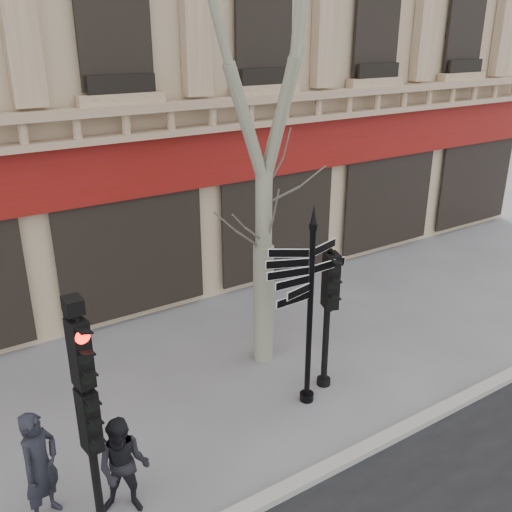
{
  "coord_description": "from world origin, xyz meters",
  "views": [
    {
      "loc": [
        -4.21,
        -6.59,
        6.37
      ],
      "look_at": [
        0.5,
        0.6,
        2.93
      ],
      "focal_mm": 40.0,
      "sensor_mm": 36.0,
      "label": 1
    }
  ],
  "objects_px": {
    "plane_tree": "(265,3)",
    "pedestrian_b": "(124,467)",
    "fingerpost": "(311,275)",
    "pedestrian_a": "(40,467)",
    "traffic_signal_secondary": "(328,295)",
    "traffic_signal_main": "(85,394)"
  },
  "relations": [
    {
      "from": "plane_tree",
      "to": "pedestrian_b",
      "type": "distance_m",
      "value": 7.47
    },
    {
      "from": "fingerpost",
      "to": "pedestrian_a",
      "type": "relative_size",
      "value": 2.2
    },
    {
      "from": "traffic_signal_secondary",
      "to": "fingerpost",
      "type": "bearing_deg",
      "value": -139.32
    },
    {
      "from": "plane_tree",
      "to": "pedestrian_a",
      "type": "xyz_separation_m",
      "value": [
        -4.81,
        -1.75,
        -5.9
      ]
    },
    {
      "from": "fingerpost",
      "to": "traffic_signal_main",
      "type": "bearing_deg",
      "value": -160.6
    },
    {
      "from": "pedestrian_b",
      "to": "fingerpost",
      "type": "bearing_deg",
      "value": 41.69
    },
    {
      "from": "fingerpost",
      "to": "traffic_signal_main",
      "type": "distance_m",
      "value": 4.24
    },
    {
      "from": "traffic_signal_main",
      "to": "fingerpost",
      "type": "bearing_deg",
      "value": 3.85
    },
    {
      "from": "traffic_signal_secondary",
      "to": "pedestrian_a",
      "type": "relative_size",
      "value": 1.6
    },
    {
      "from": "traffic_signal_main",
      "to": "plane_tree",
      "type": "height_order",
      "value": "plane_tree"
    },
    {
      "from": "traffic_signal_main",
      "to": "plane_tree",
      "type": "xyz_separation_m",
      "value": [
        4.27,
        2.45,
        4.52
      ]
    },
    {
      "from": "traffic_signal_main",
      "to": "pedestrian_b",
      "type": "relative_size",
      "value": 2.32
    },
    {
      "from": "fingerpost",
      "to": "traffic_signal_secondary",
      "type": "height_order",
      "value": "fingerpost"
    },
    {
      "from": "fingerpost",
      "to": "plane_tree",
      "type": "xyz_separation_m",
      "value": [
        0.13,
        1.63,
        4.23
      ]
    },
    {
      "from": "fingerpost",
      "to": "plane_tree",
      "type": "relative_size",
      "value": 0.39
    },
    {
      "from": "pedestrian_a",
      "to": "pedestrian_b",
      "type": "distance_m",
      "value": 1.11
    },
    {
      "from": "fingerpost",
      "to": "pedestrian_b",
      "type": "relative_size",
      "value": 2.46
    },
    {
      "from": "plane_tree",
      "to": "pedestrian_a",
      "type": "distance_m",
      "value": 7.81
    },
    {
      "from": "pedestrian_b",
      "to": "pedestrian_a",
      "type": "bearing_deg",
      "value": -176.63
    },
    {
      "from": "traffic_signal_secondary",
      "to": "pedestrian_a",
      "type": "bearing_deg",
      "value": -156.15
    },
    {
      "from": "traffic_signal_main",
      "to": "pedestrian_a",
      "type": "relative_size",
      "value": 2.07
    },
    {
      "from": "plane_tree",
      "to": "pedestrian_b",
      "type": "relative_size",
      "value": 6.31
    }
  ]
}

